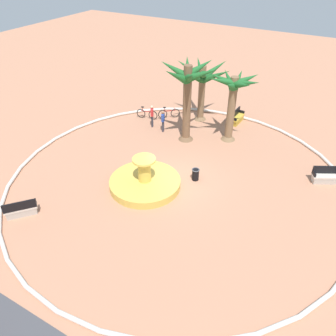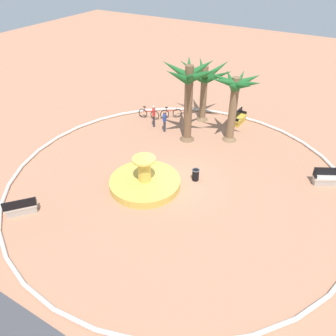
{
  "view_description": "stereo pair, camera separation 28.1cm",
  "coord_description": "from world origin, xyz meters",
  "px_view_note": "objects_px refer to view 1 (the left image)",
  "views": [
    {
      "loc": [
        -7.31,
        14.09,
        11.88
      ],
      "look_at": [
        0.41,
        0.42,
        1.0
      ],
      "focal_mm": 36.11,
      "sensor_mm": 36.0,
      "label": 1
    },
    {
      "loc": [
        -7.56,
        13.95,
        11.88
      ],
      "look_at": [
        0.41,
        0.42,
        1.0
      ],
      "focal_mm": 36.11,
      "sensor_mm": 36.0,
      "label": 2
    }
  ],
  "objects_px": {
    "palm_tree_mid_plaza": "(233,93)",
    "bicycle_red_frame": "(169,113)",
    "fountain": "(145,182)",
    "bench_north": "(237,118)",
    "person_cyclist_photo": "(163,120)",
    "bench_east": "(326,177)",
    "bicycle_by_lamppost": "(147,114)",
    "palm_tree_near_fountain": "(188,87)",
    "person_cyclist_helmet": "(152,115)",
    "trash_bin": "(195,174)",
    "palm_tree_by_curb": "(202,79)",
    "bench_west": "(21,210)"
  },
  "relations": [
    {
      "from": "palm_tree_mid_plaza",
      "to": "bicycle_red_frame",
      "type": "distance_m",
      "value": 6.18
    },
    {
      "from": "fountain",
      "to": "bench_north",
      "type": "relative_size",
      "value": 2.49
    },
    {
      "from": "person_cyclist_photo",
      "to": "bench_east",
      "type": "bearing_deg",
      "value": 176.25
    },
    {
      "from": "bicycle_red_frame",
      "to": "bicycle_by_lamppost",
      "type": "xyz_separation_m",
      "value": [
        1.44,
        0.93,
        0.0
      ]
    },
    {
      "from": "palm_tree_near_fountain",
      "to": "palm_tree_mid_plaza",
      "type": "distance_m",
      "value": 2.97
    },
    {
      "from": "bench_east",
      "to": "bench_north",
      "type": "height_order",
      "value": "same"
    },
    {
      "from": "person_cyclist_helmet",
      "to": "person_cyclist_photo",
      "type": "distance_m",
      "value": 1.1
    },
    {
      "from": "bench_north",
      "to": "person_cyclist_helmet",
      "type": "xyz_separation_m",
      "value": [
        5.29,
        3.72,
        0.6
      ]
    },
    {
      "from": "trash_bin",
      "to": "person_cyclist_helmet",
      "type": "distance_m",
      "value": 7.27
    },
    {
      "from": "person_cyclist_helmet",
      "to": "palm_tree_mid_plaza",
      "type": "bearing_deg",
      "value": -170.36
    },
    {
      "from": "palm_tree_mid_plaza",
      "to": "trash_bin",
      "type": "distance_m",
      "value": 6.24
    },
    {
      "from": "palm_tree_mid_plaza",
      "to": "fountain",
      "type": "bearing_deg",
      "value": 73.77
    },
    {
      "from": "fountain",
      "to": "trash_bin",
      "type": "distance_m",
      "value": 2.98
    },
    {
      "from": "bicycle_red_frame",
      "to": "person_cyclist_photo",
      "type": "relative_size",
      "value": 0.82
    },
    {
      "from": "person_cyclist_photo",
      "to": "trash_bin",
      "type": "bearing_deg",
      "value": 137.7
    },
    {
      "from": "palm_tree_by_curb",
      "to": "person_cyclist_helmet",
      "type": "xyz_separation_m",
      "value": [
        2.59,
        2.85,
        -2.26
      ]
    },
    {
      "from": "bench_north",
      "to": "palm_tree_by_curb",
      "type": "bearing_deg",
      "value": 17.97
    },
    {
      "from": "bench_north",
      "to": "trash_bin",
      "type": "relative_size",
      "value": 2.23
    },
    {
      "from": "bench_west",
      "to": "person_cyclist_helmet",
      "type": "distance_m",
      "value": 11.64
    },
    {
      "from": "palm_tree_near_fountain",
      "to": "person_cyclist_helmet",
      "type": "distance_m",
      "value": 4.24
    },
    {
      "from": "bicycle_red_frame",
      "to": "person_cyclist_helmet",
      "type": "distance_m",
      "value": 1.98
    },
    {
      "from": "fountain",
      "to": "person_cyclist_helmet",
      "type": "bearing_deg",
      "value": -61.61
    },
    {
      "from": "palm_tree_mid_plaza",
      "to": "person_cyclist_helmet",
      "type": "bearing_deg",
      "value": 9.64
    },
    {
      "from": "palm_tree_by_curb",
      "to": "bench_north",
      "type": "relative_size",
      "value": 2.76
    },
    {
      "from": "bench_east",
      "to": "fountain",
      "type": "bearing_deg",
      "value": 31.62
    },
    {
      "from": "bench_east",
      "to": "palm_tree_near_fountain",
      "type": "bearing_deg",
      "value": -3.18
    },
    {
      "from": "bicycle_by_lamppost",
      "to": "person_cyclist_photo",
      "type": "bearing_deg",
      "value": 151.26
    },
    {
      "from": "trash_bin",
      "to": "palm_tree_mid_plaza",
      "type": "bearing_deg",
      "value": -89.38
    },
    {
      "from": "bench_east",
      "to": "person_cyclist_helmet",
      "type": "xyz_separation_m",
      "value": [
        12.38,
        -0.98,
        0.6
      ]
    },
    {
      "from": "bicycle_by_lamppost",
      "to": "person_cyclist_helmet",
      "type": "relative_size",
      "value": 1.01
    },
    {
      "from": "palm_tree_near_fountain",
      "to": "bench_west",
      "type": "xyz_separation_m",
      "value": [
        3.76,
        11.13,
        -3.48
      ]
    },
    {
      "from": "palm_tree_near_fountain",
      "to": "bench_east",
      "type": "bearing_deg",
      "value": 176.82
    },
    {
      "from": "bicycle_red_frame",
      "to": "bicycle_by_lamppost",
      "type": "bearing_deg",
      "value": 32.9
    },
    {
      "from": "palm_tree_by_curb",
      "to": "bicycle_red_frame",
      "type": "xyz_separation_m",
      "value": [
        2.22,
        0.99,
        -2.82
      ]
    },
    {
      "from": "bicycle_by_lamppost",
      "to": "palm_tree_near_fountain",
      "type": "bearing_deg",
      "value": 161.34
    },
    {
      "from": "fountain",
      "to": "palm_tree_near_fountain",
      "type": "xyz_separation_m",
      "value": [
        0.42,
        -5.99,
        3.54
      ]
    },
    {
      "from": "palm_tree_by_curb",
      "to": "person_cyclist_helmet",
      "type": "distance_m",
      "value": 4.46
    },
    {
      "from": "palm_tree_near_fountain",
      "to": "person_cyclist_photo",
      "type": "relative_size",
      "value": 3.41
    },
    {
      "from": "bicycle_red_frame",
      "to": "bench_west",
      "type": "bearing_deg",
      "value": 85.48
    },
    {
      "from": "bench_west",
      "to": "palm_tree_near_fountain",
      "type": "bearing_deg",
      "value": -108.64
    },
    {
      "from": "bench_west",
      "to": "trash_bin",
      "type": "xyz_separation_m",
      "value": [
        -6.4,
        -7.14,
        0.04
      ]
    },
    {
      "from": "palm_tree_mid_plaza",
      "to": "person_cyclist_photo",
      "type": "height_order",
      "value": "palm_tree_mid_plaza"
    },
    {
      "from": "palm_tree_mid_plaza",
      "to": "person_cyclist_photo",
      "type": "relative_size",
      "value": 2.96
    },
    {
      "from": "fountain",
      "to": "person_cyclist_photo",
      "type": "bearing_deg",
      "value": -68.73
    },
    {
      "from": "palm_tree_mid_plaza",
      "to": "bench_east",
      "type": "relative_size",
      "value": 2.9
    },
    {
      "from": "palm_tree_by_curb",
      "to": "bicycle_red_frame",
      "type": "relative_size",
      "value": 3.4
    },
    {
      "from": "trash_bin",
      "to": "bicycle_by_lamppost",
      "type": "xyz_separation_m",
      "value": [
        6.77,
        -5.39,
        -0.0
      ]
    },
    {
      "from": "palm_tree_by_curb",
      "to": "palm_tree_near_fountain",
      "type": "bearing_deg",
      "value": 98.11
    },
    {
      "from": "palm_tree_near_fountain",
      "to": "trash_bin",
      "type": "bearing_deg",
      "value": 123.47
    },
    {
      "from": "person_cyclist_photo",
      "to": "bench_north",
      "type": "bearing_deg",
      "value": -136.79
    }
  ]
}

